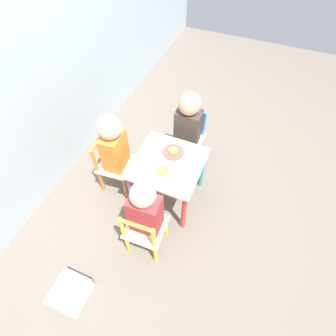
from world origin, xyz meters
TOP-DOWN VIEW (x-y plane):
  - ground_plane at (0.00, 0.00)m, footprint 6.00×6.00m
  - house_wall at (0.00, 0.98)m, footprint 6.00×0.06m
  - kids_table at (0.00, 0.00)m, footprint 0.49×0.49m
  - chair_blue at (0.46, 0.00)m, footprint 0.26×0.26m
  - chair_yellow at (-0.46, -0.02)m, footprint 0.27×0.27m
  - chair_orange at (-0.04, 0.46)m, footprint 0.28×0.28m
  - child_right at (0.41, 0.00)m, footprint 0.23×0.20m
  - child_left at (-0.40, -0.02)m, footprint 0.22×0.21m
  - child_back at (-0.04, 0.40)m, footprint 0.21×0.23m
  - plate_right at (0.10, 0.00)m, footprint 0.16×0.16m
  - plate_left at (-0.10, 0.00)m, footprint 0.18×0.18m
  - storage_bin at (-0.97, 0.29)m, footprint 0.23×0.21m

SIDE VIEW (x-z plane):
  - ground_plane at x=0.00m, z-range 0.00..0.00m
  - storage_bin at x=-0.97m, z-range 0.00..0.12m
  - chair_blue at x=0.46m, z-range -0.01..0.50m
  - chair_yellow at x=-0.46m, z-range -0.01..0.50m
  - chair_orange at x=-0.04m, z-range -0.01..0.50m
  - kids_table at x=0.00m, z-range 0.14..0.59m
  - child_left at x=-0.40m, z-range 0.07..0.79m
  - plate_right at x=0.10m, z-range 0.44..0.47m
  - plate_left at x=-0.10m, z-range 0.44..0.47m
  - child_right at x=0.41m, z-range 0.09..0.84m
  - child_back at x=-0.04m, z-range 0.08..0.84m
  - house_wall at x=0.00m, z-range 0.00..2.60m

